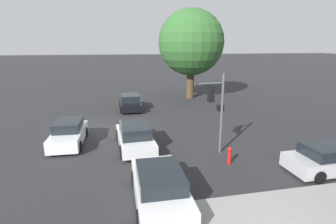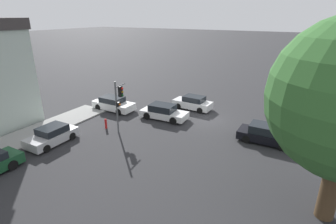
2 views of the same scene
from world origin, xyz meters
name	(u,v)px [view 1 (image 1 of 2)]	position (x,y,z in m)	size (l,w,h in m)	color
ground_plane	(104,130)	(0.00, 0.00, 0.00)	(300.00, 300.00, 0.00)	#28282B
street_tree	(191,43)	(-10.11, 9.49, 6.25)	(7.29, 7.29, 9.92)	#4C3823
traffic_signal	(216,103)	(5.55, 6.27, 2.95)	(0.66, 1.61, 4.54)	#515456
crossing_car_0	(130,102)	(-5.96, 2.29, 0.68)	(4.39, 2.04, 1.46)	black
crossing_car_1	(135,136)	(3.72, 1.91, 0.68)	(4.67, 2.20, 1.44)	silver
crossing_car_2	(69,133)	(2.37, -2.07, 0.69)	(4.23, 2.01, 1.46)	silver
crossing_car_3	(160,186)	(9.68, 2.36, 0.69)	(4.63, 2.08, 1.44)	silver
parked_car_0	(327,159)	(8.85, 10.78, 0.65)	(2.00, 3.96, 1.39)	#B7B7BC
fire_hydrant	(229,155)	(7.07, 6.51, 0.49)	(0.22, 0.22, 0.92)	red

